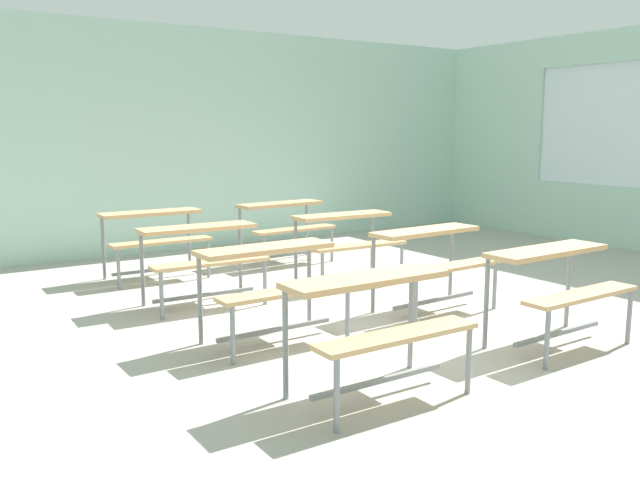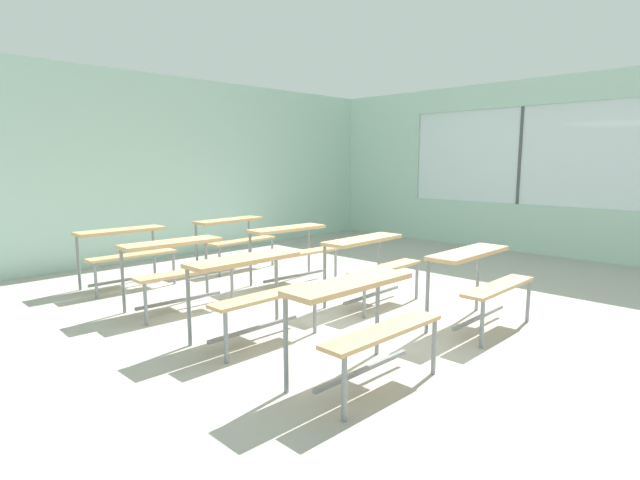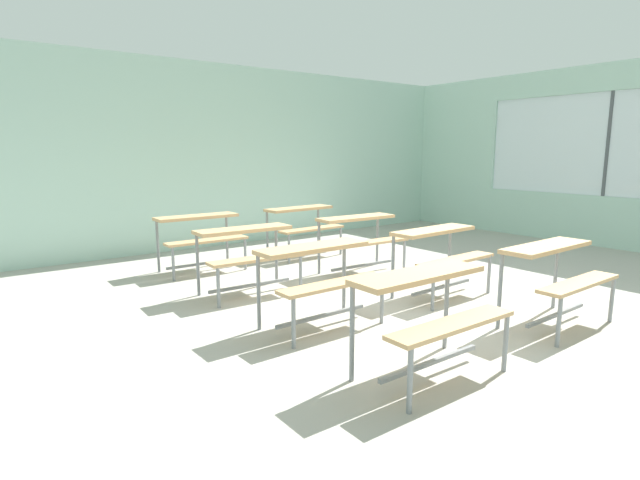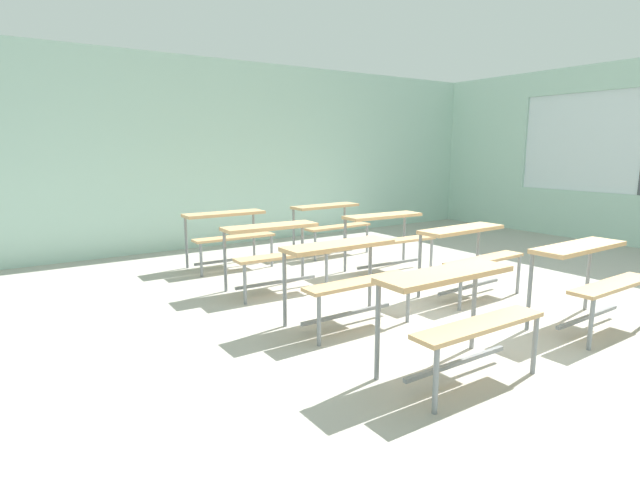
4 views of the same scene
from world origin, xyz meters
The scene contains 11 objects.
ground centered at (0.00, 0.00, -0.03)m, with size 10.00×9.00×0.05m, color #ADA89E.
wall_back centered at (0.00, 4.50, 1.50)m, with size 10.00×0.12×3.00m, color silver.
wall_right centered at (5.00, -0.13, 1.45)m, with size 0.12×9.00×3.00m.
desk_bench_r0c0 centered at (-1.15, -1.06, 0.56)m, with size 1.10×0.60×0.74m.
desk_bench_r0c1 centered at (0.61, -1.06, 0.56)m, with size 1.11×0.61×0.74m.
desk_bench_r1c0 centered at (-1.14, 0.22, 0.56)m, with size 1.10×0.60×0.74m.
desk_bench_r1c1 centered at (0.52, 0.21, 0.56)m, with size 1.12×0.63×0.74m.
desk_bench_r2c0 centered at (-1.15, 1.55, 0.56)m, with size 1.12×0.63×0.74m.
desk_bench_r2c1 centered at (0.52, 1.54, 0.56)m, with size 1.13×0.64×0.74m.
desk_bench_r3c0 centered at (-1.12, 2.90, 0.56)m, with size 1.11×0.60×0.74m.
desk_bench_r3c1 centered at (0.54, 2.88, 0.56)m, with size 1.13×0.65×0.74m.
Camera 2 is at (-3.80, -3.30, 1.60)m, focal length 28.00 mm.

